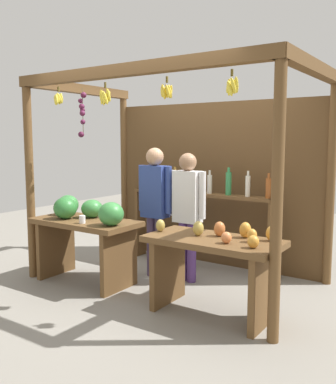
# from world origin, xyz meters

# --- Properties ---
(ground_plane) EXTENTS (12.00, 12.00, 0.00)m
(ground_plane) POSITION_xyz_m (0.00, 0.00, 0.00)
(ground_plane) COLOR gray
(ground_plane) RESTS_ON ground
(market_stall) EXTENTS (3.23, 1.89, 2.45)m
(market_stall) POSITION_xyz_m (-0.00, 0.42, 1.41)
(market_stall) COLOR brown
(market_stall) RESTS_ON ground
(fruit_counter_left) EXTENTS (1.35, 0.64, 1.02)m
(fruit_counter_left) POSITION_xyz_m (-0.87, -0.67, 0.69)
(fruit_counter_left) COLOR brown
(fruit_counter_left) RESTS_ON ground
(fruit_counter_right) EXTENTS (1.31, 0.64, 0.91)m
(fruit_counter_right) POSITION_xyz_m (0.87, -0.66, 0.57)
(fruit_counter_right) COLOR brown
(fruit_counter_right) RESTS_ON ground
(bottle_shelf_unit) EXTENTS (2.07, 0.22, 1.35)m
(bottle_shelf_unit) POSITION_xyz_m (-0.07, 0.67, 0.81)
(bottle_shelf_unit) COLOR brown
(bottle_shelf_unit) RESTS_ON ground
(vendor_man) EXTENTS (0.48, 0.22, 1.61)m
(vendor_man) POSITION_xyz_m (-0.30, -0.03, 0.96)
(vendor_man) COLOR #4B3A59
(vendor_man) RESTS_ON ground
(vendor_woman) EXTENTS (0.48, 0.21, 1.55)m
(vendor_woman) POSITION_xyz_m (0.13, 0.04, 0.92)
(vendor_woman) COLOR #53347A
(vendor_woman) RESTS_ON ground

